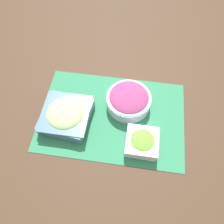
# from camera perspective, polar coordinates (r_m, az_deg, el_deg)

# --- Properties ---
(ground_plane) EXTENTS (3.00, 3.00, 0.00)m
(ground_plane) POSITION_cam_1_polar(r_m,az_deg,el_deg) (0.88, -0.00, -1.08)
(ground_plane) COLOR #422D1E
(placemat) EXTENTS (0.58, 0.39, 0.00)m
(placemat) POSITION_cam_1_polar(r_m,az_deg,el_deg) (0.88, -0.00, -1.01)
(placemat) COLOR #2D7A51
(placemat) RESTS_ON ground_plane
(onion_bowl) EXTENTS (0.18, 0.18, 0.07)m
(onion_bowl) POSITION_cam_1_polar(r_m,az_deg,el_deg) (0.87, 4.38, 3.21)
(onion_bowl) COLOR silver
(onion_bowl) RESTS_ON placemat
(lettuce_bowl) EXTENTS (0.12, 0.12, 0.06)m
(lettuce_bowl) POSITION_cam_1_polar(r_m,az_deg,el_deg) (0.81, 7.85, -7.73)
(lettuce_bowl) COLOR white
(lettuce_bowl) RESTS_ON placemat
(cucumber_bowl) EXTENTS (0.20, 0.20, 0.07)m
(cucumber_bowl) POSITION_cam_1_polar(r_m,az_deg,el_deg) (0.86, -11.95, -0.78)
(cucumber_bowl) COLOR slate
(cucumber_bowl) RESTS_ON placemat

